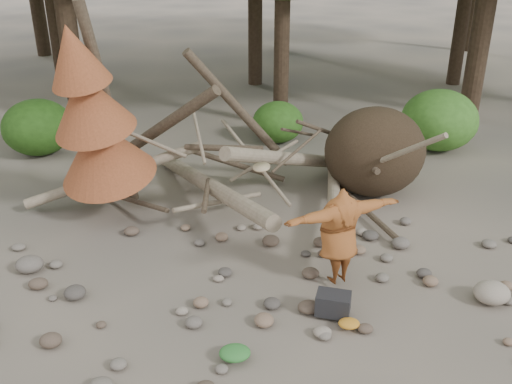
{
  "coord_description": "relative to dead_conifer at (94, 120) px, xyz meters",
  "views": [
    {
      "loc": [
        -0.59,
        -7.14,
        5.45
      ],
      "look_at": [
        -0.13,
        1.5,
        1.4
      ],
      "focal_mm": 40.0,
      "sensor_mm": 36.0,
      "label": 1
    }
  ],
  "objects": [
    {
      "name": "ground",
      "position": [
        3.12,
        -3.37,
        -2.11
      ],
      "size": [
        120.0,
        120.0,
        0.0
      ],
      "primitive_type": "plane",
      "color": "#514C44",
      "rests_on": "ground"
    },
    {
      "name": "deadfall_pile",
      "position": [
        5.13,
        0.87,
        -1.16
      ],
      "size": [
        8.55,
        5.24,
        3.3
      ],
      "color": "#332619",
      "rests_on": "ground"
    },
    {
      "name": "dead_conifer",
      "position": [
        0.0,
        0.0,
        0.0
      ],
      "size": [
        2.06,
        2.16,
        4.35
      ],
      "color": "#4C3F30",
      "rests_on": "ground"
    },
    {
      "name": "bush_left",
      "position": [
        -2.38,
        3.83,
        -1.39
      ],
      "size": [
        1.8,
        1.8,
        1.44
      ],
      "primitive_type": "ellipsoid",
      "color": "#265115",
      "rests_on": "ground"
    },
    {
      "name": "bush_mid",
      "position": [
        3.92,
        4.43,
        -1.55
      ],
      "size": [
        1.4,
        1.4,
        1.12
      ],
      "primitive_type": "ellipsoid",
      "color": "#33671D",
      "rests_on": "ground"
    },
    {
      "name": "bush_right",
      "position": [
        8.12,
        3.63,
        -1.31
      ],
      "size": [
        2.0,
        2.0,
        1.6
      ],
      "primitive_type": "ellipsoid",
      "color": "#3F7A26",
      "rests_on": "ground"
    },
    {
      "name": "frisbee_thrower",
      "position": [
        4.29,
        -2.58,
        -1.19
      ],
      "size": [
        2.47,
        1.36,
        1.88
      ],
      "color": "brown",
      "rests_on": "ground"
    },
    {
      "name": "backpack",
      "position": [
        4.08,
        -3.45,
        -1.94
      ],
      "size": [
        0.59,
        0.48,
        0.34
      ],
      "primitive_type": "cube",
      "rotation": [
        0.0,
        0.0,
        -0.3
      ],
      "color": "black",
      "rests_on": "ground"
    },
    {
      "name": "cloth_green",
      "position": [
        2.56,
        -4.36,
        -2.03
      ],
      "size": [
        0.44,
        0.36,
        0.16
      ],
      "primitive_type": "ellipsoid",
      "color": "#2B6D2C",
      "rests_on": "ground"
    },
    {
      "name": "cloth_orange",
      "position": [
        4.26,
        -3.78,
        -2.05
      ],
      "size": [
        0.32,
        0.26,
        0.12
      ],
      "primitive_type": "ellipsoid",
      "color": "#B4741E",
      "rests_on": "ground"
    },
    {
      "name": "boulder_mid_right",
      "position": [
        6.66,
        -3.21,
        -1.94
      ],
      "size": [
        0.57,
        0.52,
        0.34
      ],
      "primitive_type": "ellipsoid",
      "color": "gray",
      "rests_on": "ground"
    },
    {
      "name": "boulder_mid_left",
      "position": [
        -0.95,
        -1.93,
        -1.97
      ],
      "size": [
        0.47,
        0.43,
        0.28
      ],
      "primitive_type": "ellipsoid",
      "color": "#635B53",
      "rests_on": "ground"
    }
  ]
}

